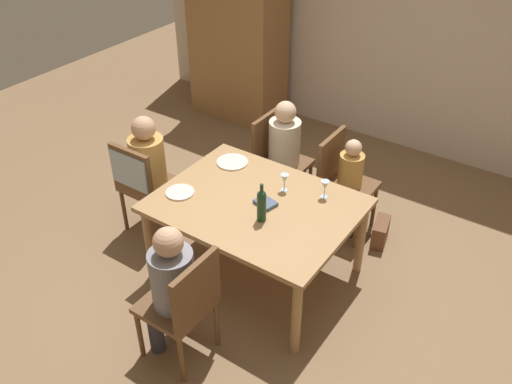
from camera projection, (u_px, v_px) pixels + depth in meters
ground_plane at (256, 273)px, 4.59m from camera, size 10.00×10.00×0.00m
rear_room_partition at (406, 26)px, 5.70m from camera, size 6.40×0.12×2.70m
armoire_cabinet at (238, 29)px, 6.40m from camera, size 1.18×0.62×2.18m
dining_table at (256, 211)px, 4.22m from camera, size 1.51×1.17×0.73m
chair_left_end at (139, 179)px, 4.69m from camera, size 0.44×0.46×0.92m
chair_near at (185, 302)px, 3.59m from camera, size 0.44×0.44×0.92m
chair_far_left at (276, 155)px, 5.13m from camera, size 0.44×0.44×0.92m
chair_far_right at (341, 177)px, 4.82m from camera, size 0.44×0.44×0.92m
person_woman_host at (151, 165)px, 4.76m from camera, size 0.31×0.35×1.13m
person_man_bearded at (170, 283)px, 3.58m from camera, size 0.34×0.29×1.11m
person_man_guest at (287, 148)px, 5.02m from camera, size 0.34×0.29×1.10m
person_child_small at (352, 179)px, 4.75m from camera, size 0.25×0.22×0.94m
wine_bottle_tall_green at (262, 205)px, 3.92m from camera, size 0.07×0.07×0.31m
wine_glass_near_left at (325, 186)px, 4.17m from camera, size 0.07×0.07×0.15m
wine_glass_centre at (285, 179)px, 4.25m from camera, size 0.07×0.07×0.15m
dinner_plate_host at (180, 192)px, 4.27m from camera, size 0.23×0.23×0.01m
dinner_plate_guest_left at (232, 162)px, 4.64m from camera, size 0.27×0.27×0.01m
folded_napkin at (266, 203)px, 4.14m from camera, size 0.18×0.15×0.03m
handbag at (380, 232)px, 4.86m from camera, size 0.18×0.30×0.22m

